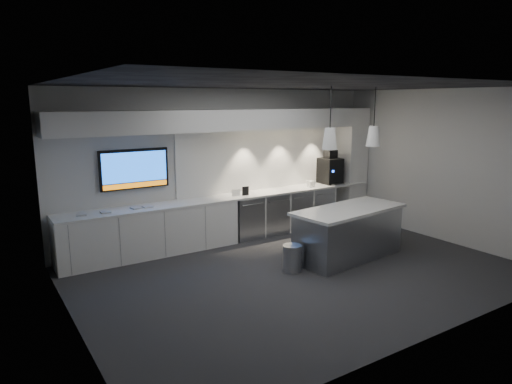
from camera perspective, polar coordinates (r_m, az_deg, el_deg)
floor at (r=7.64m, az=5.61°, el=-9.93°), size 7.00×7.00×0.00m
ceiling at (r=7.12m, az=6.09°, el=13.17°), size 7.00×7.00×0.00m
wall_back at (r=9.29m, az=-3.81°, el=3.50°), size 7.00×0.00×7.00m
wall_front at (r=5.55m, az=22.14°, el=-2.70°), size 7.00×0.00×7.00m
wall_left at (r=5.78m, az=-22.48°, el=-2.18°), size 0.00×7.00×7.00m
wall_right at (r=9.78m, az=22.13°, el=3.08°), size 0.00×7.00×7.00m
back_counter at (r=9.12m, az=-2.77°, el=-0.60°), size 6.80×0.65×0.04m
left_base_cabinets at (r=8.52m, az=-13.03°, el=-4.86°), size 3.30×0.63×0.86m
fridge_unit_a at (r=9.35m, az=-1.42°, el=-3.15°), size 0.60×0.61×0.85m
fridge_unit_b at (r=9.68m, az=1.77°, el=-2.65°), size 0.60×0.61×0.85m
fridge_unit_c at (r=10.04m, az=4.74°, el=-2.17°), size 0.60×0.61×0.85m
fridge_unit_d at (r=10.43m, az=7.49°, el=-1.72°), size 0.60×0.61×0.85m
backsplash at (r=9.90m, az=2.34°, el=4.29°), size 4.60×0.03×1.30m
soffit at (r=8.95m, az=-2.95°, el=8.99°), size 6.90×0.60×0.40m
column at (r=10.99m, az=11.76°, el=3.45°), size 0.55×0.55×2.60m
wall_tv at (r=8.49m, az=-14.95°, el=2.80°), size 1.25×0.07×0.72m
island at (r=8.30m, az=11.47°, el=-5.01°), size 2.25×1.18×0.91m
bin at (r=7.60m, az=4.53°, el=-8.24°), size 0.34×0.34×0.44m
coffee_machine at (r=10.57m, az=9.25°, el=2.77°), size 0.45×0.61×0.77m
sign_black at (r=9.13m, az=-1.32°, el=0.14°), size 0.14×0.04×0.18m
sign_white at (r=9.09m, az=-2.51°, el=-0.06°), size 0.18×0.03×0.14m
cup_cluster at (r=10.11m, az=6.86°, el=1.03°), size 0.16×0.16×0.14m
tray_a at (r=8.09m, az=-21.01°, el=-2.67°), size 0.18×0.18×0.02m
tray_b at (r=8.13m, az=-18.30°, el=-2.41°), size 0.16×0.16×0.02m
tray_c at (r=8.30m, az=-14.79°, el=-1.93°), size 0.19×0.19×0.02m
tray_d at (r=8.35m, az=-13.41°, el=-1.79°), size 0.17×0.17×0.02m
pendant_left at (r=7.65m, az=9.20°, el=6.62°), size 0.25×0.25×1.05m
pendant_right at (r=8.36m, az=14.47°, el=6.80°), size 0.25×0.25×1.05m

